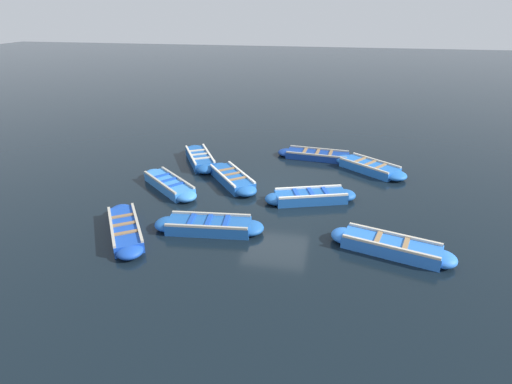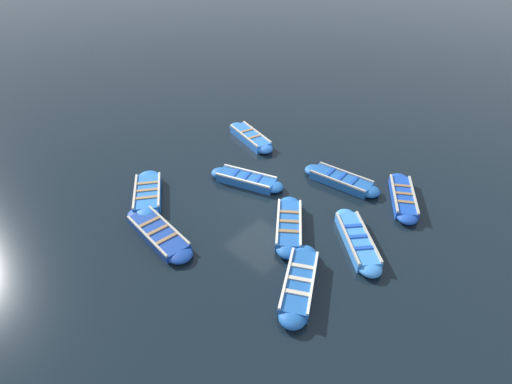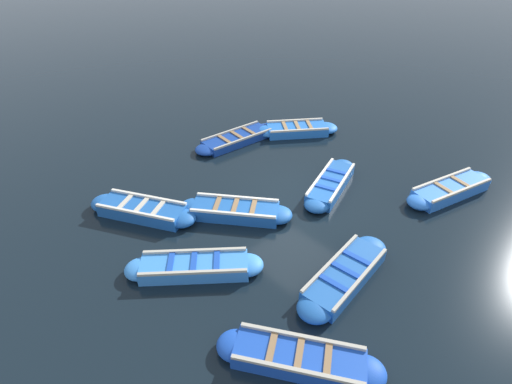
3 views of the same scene
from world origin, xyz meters
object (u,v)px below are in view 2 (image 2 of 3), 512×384
(boat_broadside, at_px, (289,225))
(boat_stern_in, at_px, (148,194))
(boat_outer_right, at_px, (246,180))
(boat_near_quay, at_px, (158,233))
(boat_centre, at_px, (250,137))
(boat_drifting, at_px, (357,240))
(boat_outer_left, at_px, (403,197))
(boat_tucked, at_px, (341,180))
(boat_alongside, at_px, (299,283))

(boat_broadside, relative_size, boat_stern_in, 0.97)
(boat_outer_right, xyz_separation_m, boat_near_quay, (-0.03, 4.58, -0.03))
(boat_near_quay, bearing_deg, boat_broadside, -132.19)
(boat_stern_in, bearing_deg, boat_centre, -87.74)
(boat_centre, xyz_separation_m, boat_drifting, (-7.95, 2.92, -0.02))
(boat_broadside, distance_m, boat_near_quay, 4.73)
(boat_outer_right, relative_size, boat_drifting, 1.08)
(boat_drifting, bearing_deg, boat_broadside, 24.29)
(boat_broadside, bearing_deg, boat_drifting, -155.71)
(boat_outer_left, height_order, boat_stern_in, boat_stern_in)
(boat_tucked, relative_size, boat_centre, 0.99)
(boat_tucked, distance_m, boat_outer_right, 4.03)
(boat_alongside, xyz_separation_m, boat_stern_in, (7.43, 0.45, -0.02))
(boat_broadside, height_order, boat_stern_in, boat_broadside)
(boat_centre, xyz_separation_m, boat_stern_in, (-0.25, 6.31, -0.02))
(boat_stern_in, distance_m, boat_near_quay, 2.54)
(boat_tucked, relative_size, boat_near_quay, 0.93)
(boat_outer_left, height_order, boat_outer_right, boat_outer_right)
(boat_tucked, height_order, boat_drifting, boat_tucked)
(boat_outer_right, bearing_deg, boat_alongside, 149.97)
(boat_outer_left, height_order, boat_drifting, boat_drifting)
(boat_alongside, height_order, boat_drifting, boat_alongside)
(boat_tucked, relative_size, boat_outer_right, 1.04)
(boat_outer_right, height_order, boat_drifting, boat_outer_right)
(boat_tucked, bearing_deg, boat_near_quay, 68.03)
(boat_centre, xyz_separation_m, boat_outer_right, (-2.49, 2.86, -0.01))
(boat_outer_right, relative_size, boat_stern_in, 1.04)
(boat_outer_left, xyz_separation_m, boat_drifting, (0.00, 3.47, 0.00))
(boat_tucked, relative_size, boat_alongside, 1.05)
(boat_outer_left, distance_m, boat_stern_in, 10.31)
(boat_near_quay, bearing_deg, boat_drifting, -140.21)
(boat_stern_in, bearing_deg, boat_outer_right, -123.04)
(boat_centre, distance_m, boat_near_quay, 7.85)
(boat_tucked, distance_m, boat_near_quay, 7.87)
(boat_tucked, bearing_deg, boat_alongside, 111.16)
(boat_outer_left, bearing_deg, boat_drifting, 89.98)
(boat_outer_left, xyz_separation_m, boat_tucked, (2.48, 0.69, 0.01))
(boat_alongside, distance_m, boat_drifting, 2.95)
(boat_broadside, xyz_separation_m, boat_drifting, (-2.25, -1.02, -0.01))
(boat_broadside, height_order, boat_tucked, boat_broadside)
(boat_tucked, relative_size, boat_drifting, 1.12)
(boat_broadside, relative_size, boat_near_quay, 0.84)
(boat_alongside, height_order, boat_near_quay, boat_alongside)
(boat_broadside, xyz_separation_m, boat_near_quay, (3.18, 3.50, -0.04))
(boat_tucked, distance_m, boat_drifting, 3.73)
(boat_broadside, distance_m, boat_alongside, 2.76)
(boat_drifting, bearing_deg, boat_outer_left, -90.02)
(boat_alongside, height_order, boat_outer_right, boat_alongside)
(boat_outer_left, height_order, boat_tucked, boat_tucked)
(boat_broadside, bearing_deg, boat_near_quay, 47.81)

